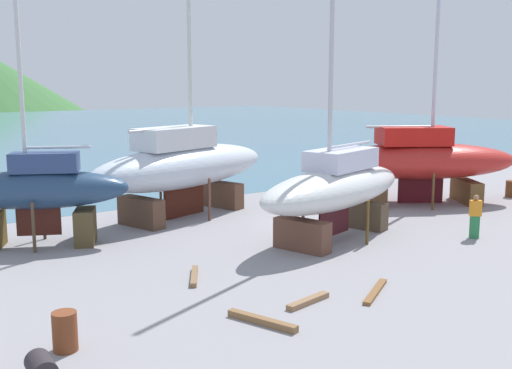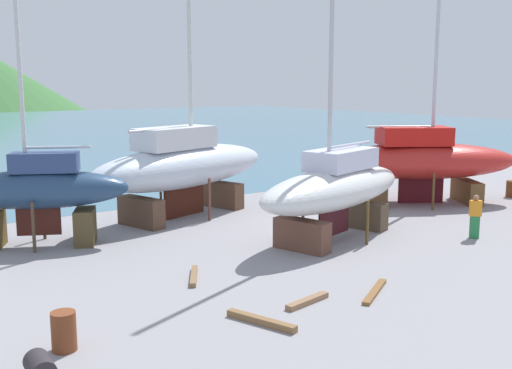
{
  "view_description": "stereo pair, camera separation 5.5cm",
  "coord_description": "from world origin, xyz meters",
  "px_view_note": "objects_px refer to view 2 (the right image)",
  "views": [
    {
      "loc": [
        -16.42,
        -18.9,
        6.04
      ],
      "look_at": [
        -1.85,
        2.18,
        1.71
      ],
      "focal_mm": 42.72,
      "sensor_mm": 36.0,
      "label": 1
    },
    {
      "loc": [
        -16.37,
        -18.93,
        6.04
      ],
      "look_at": [
        -1.85,
        2.18,
        1.71
      ],
      "focal_mm": 42.72,
      "sensor_mm": 36.0,
      "label": 2
    }
  ],
  "objects_px": {
    "sailboat_small_center": "(38,191)",
    "barrel_tipped_left": "(40,367)",
    "sailboat_large_starboard": "(335,187)",
    "worker": "(475,216)",
    "sailboat_mid_port": "(183,165)",
    "barrel_by_slipway": "(64,331)",
    "sailboat_far_slipway": "(421,160)",
    "barrel_tipped_center": "(512,189)"
  },
  "relations": [
    {
      "from": "worker",
      "to": "barrel_by_slipway",
      "type": "distance_m",
      "value": 16.39
    },
    {
      "from": "sailboat_far_slipway",
      "to": "barrel_tipped_left",
      "type": "xyz_separation_m",
      "value": [
        -20.95,
        -8.06,
        -1.91
      ]
    },
    {
      "from": "barrel_tipped_left",
      "to": "sailboat_small_center",
      "type": "bearing_deg",
      "value": 74.69
    },
    {
      "from": "sailboat_far_slipway",
      "to": "barrel_tipped_center",
      "type": "bearing_deg",
      "value": 13.03
    },
    {
      "from": "sailboat_large_starboard",
      "to": "sailboat_far_slipway",
      "type": "relative_size",
      "value": 1.09
    },
    {
      "from": "sailboat_far_slipway",
      "to": "worker",
      "type": "distance_m",
      "value": 7.15
    },
    {
      "from": "sailboat_large_starboard",
      "to": "sailboat_far_slipway",
      "type": "xyz_separation_m",
      "value": [
        8.26,
        2.83,
        0.16
      ]
    },
    {
      "from": "worker",
      "to": "barrel_tipped_left",
      "type": "height_order",
      "value": "worker"
    },
    {
      "from": "sailboat_large_starboard",
      "to": "sailboat_mid_port",
      "type": "height_order",
      "value": "sailboat_mid_port"
    },
    {
      "from": "sailboat_large_starboard",
      "to": "barrel_tipped_left",
      "type": "height_order",
      "value": "sailboat_large_starboard"
    },
    {
      "from": "worker",
      "to": "barrel_tipped_left",
      "type": "relative_size",
      "value": 2.19
    },
    {
      "from": "sailboat_mid_port",
      "to": "sailboat_large_starboard",
      "type": "bearing_deg",
      "value": -83.75
    },
    {
      "from": "sailboat_far_slipway",
      "to": "sailboat_mid_port",
      "type": "xyz_separation_m",
      "value": [
        -11.25,
        4.03,
        0.17
      ]
    },
    {
      "from": "worker",
      "to": "sailboat_far_slipway",
      "type": "bearing_deg",
      "value": -171.96
    },
    {
      "from": "sailboat_small_center",
      "to": "sailboat_mid_port",
      "type": "distance_m",
      "value": 6.95
    },
    {
      "from": "sailboat_large_starboard",
      "to": "worker",
      "type": "xyz_separation_m",
      "value": [
        4.51,
        -3.12,
        -1.13
      ]
    },
    {
      "from": "worker",
      "to": "barrel_by_slipway",
      "type": "bearing_deg",
      "value": -46.17
    },
    {
      "from": "sailboat_far_slipway",
      "to": "barrel_by_slipway",
      "type": "xyz_separation_m",
      "value": [
        -20.11,
        -6.95,
        -1.72
      ]
    },
    {
      "from": "barrel_tipped_left",
      "to": "barrel_by_slipway",
      "type": "distance_m",
      "value": 1.4
    },
    {
      "from": "sailboat_mid_port",
      "to": "worker",
      "type": "height_order",
      "value": "sailboat_mid_port"
    },
    {
      "from": "sailboat_far_slipway",
      "to": "barrel_tipped_center",
      "type": "relative_size",
      "value": 15.73
    },
    {
      "from": "worker",
      "to": "barrel_tipped_center",
      "type": "relative_size",
      "value": 1.98
    },
    {
      "from": "sailboat_small_center",
      "to": "worker",
      "type": "bearing_deg",
      "value": 174.96
    },
    {
      "from": "sailboat_small_center",
      "to": "barrel_by_slipway",
      "type": "xyz_separation_m",
      "value": [
        -2.07,
        -9.52,
        -1.61
      ]
    },
    {
      "from": "sailboat_small_center",
      "to": "sailboat_large_starboard",
      "type": "bearing_deg",
      "value": 176.84
    },
    {
      "from": "sailboat_mid_port",
      "to": "barrel_tipped_left",
      "type": "distance_m",
      "value": 15.64
    },
    {
      "from": "barrel_by_slipway",
      "to": "barrel_tipped_center",
      "type": "xyz_separation_m",
      "value": [
        25.43,
        5.26,
        -0.02
      ]
    },
    {
      "from": "sailboat_mid_port",
      "to": "worker",
      "type": "distance_m",
      "value": 12.56
    },
    {
      "from": "sailboat_far_slipway",
      "to": "worker",
      "type": "xyz_separation_m",
      "value": [
        -3.76,
        -5.95,
        -1.29
      ]
    },
    {
      "from": "sailboat_large_starboard",
      "to": "sailboat_far_slipway",
      "type": "bearing_deg",
      "value": -177.9
    },
    {
      "from": "barrel_tipped_left",
      "to": "barrel_by_slipway",
      "type": "relative_size",
      "value": 0.86
    },
    {
      "from": "sailboat_small_center",
      "to": "sailboat_mid_port",
      "type": "xyz_separation_m",
      "value": [
        6.79,
        1.46,
        0.28
      ]
    },
    {
      "from": "barrel_by_slipway",
      "to": "barrel_tipped_center",
      "type": "bearing_deg",
      "value": 11.68
    },
    {
      "from": "sailboat_mid_port",
      "to": "barrel_tipped_center",
      "type": "xyz_separation_m",
      "value": [
        16.57,
        -5.73,
        -1.92
      ]
    },
    {
      "from": "sailboat_mid_port",
      "to": "barrel_tipped_center",
      "type": "relative_size",
      "value": 20.46
    },
    {
      "from": "sailboat_small_center",
      "to": "barrel_by_slipway",
      "type": "distance_m",
      "value": 9.88
    },
    {
      "from": "barrel_tipped_left",
      "to": "barrel_by_slipway",
      "type": "height_order",
      "value": "barrel_by_slipway"
    },
    {
      "from": "sailboat_small_center",
      "to": "barrel_tipped_left",
      "type": "bearing_deg",
      "value": 100.46
    },
    {
      "from": "barrel_tipped_left",
      "to": "barrel_tipped_center",
      "type": "relative_size",
      "value": 0.9
    },
    {
      "from": "sailboat_small_center",
      "to": "barrel_tipped_left",
      "type": "height_order",
      "value": "sailboat_small_center"
    },
    {
      "from": "sailboat_small_center",
      "to": "barrel_by_slipway",
      "type": "relative_size",
      "value": 12.19
    },
    {
      "from": "sailboat_small_center",
      "to": "barrel_by_slipway",
      "type": "height_order",
      "value": "sailboat_small_center"
    }
  ]
}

